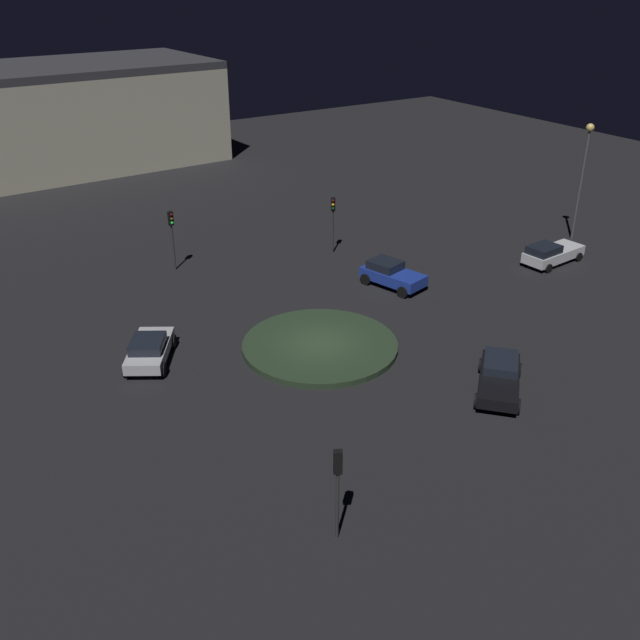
{
  "coord_description": "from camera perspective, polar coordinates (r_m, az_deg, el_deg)",
  "views": [
    {
      "loc": [
        -27.28,
        17.68,
        18.05
      ],
      "look_at": [
        0.0,
        0.0,
        1.64
      ],
      "focal_mm": 39.9,
      "sensor_mm": 36.0,
      "label": 1
    }
  ],
  "objects": [
    {
      "name": "ground_plane",
      "position": [
        37.18,
        0.0,
        -2.25
      ],
      "size": [
        112.73,
        112.73,
        0.0
      ],
      "primitive_type": "plane",
      "color": "black"
    },
    {
      "name": "roundabout_island",
      "position": [
        37.11,
        0.0,
        -2.05
      ],
      "size": [
        8.13,
        8.13,
        0.3
      ],
      "primitive_type": "cylinder",
      "color": "#263823",
      "rests_on": "ground_plane"
    },
    {
      "name": "car_white",
      "position": [
        49.84,
        18.06,
        5.12
      ],
      "size": [
        2.25,
        4.67,
        1.47
      ],
      "rotation": [
        0.0,
        0.0,
        -1.49
      ],
      "color": "white",
      "rests_on": "ground_plane"
    },
    {
      "name": "car_silver",
      "position": [
        36.56,
        -13.53,
        -2.28
      ],
      "size": [
        4.39,
        3.68,
        1.41
      ],
      "rotation": [
        0.0,
        0.0,
        -0.56
      ],
      "color": "silver",
      "rests_on": "ground_plane"
    },
    {
      "name": "car_black",
      "position": [
        34.38,
        14.2,
        -4.4
      ],
      "size": [
        4.39,
        4.58,
        1.31
      ],
      "rotation": [
        0.0,
        0.0,
        2.31
      ],
      "color": "black",
      "rests_on": "ground_plane"
    },
    {
      "name": "car_blue",
      "position": [
        44.22,
        5.75,
        3.7
      ],
      "size": [
        4.31,
        2.86,
        1.54
      ],
      "rotation": [
        0.0,
        0.0,
        3.39
      ],
      "color": "#1E38A5",
      "rests_on": "ground_plane"
    },
    {
      "name": "traffic_light_east",
      "position": [
        46.71,
        -11.8,
        7.19
      ],
      "size": [
        0.37,
        0.33,
        3.95
      ],
      "rotation": [
        0.0,
        0.0,
        -2.99
      ],
      "color": "#2D2D2D",
      "rests_on": "ground_plane"
    },
    {
      "name": "traffic_light_northwest",
      "position": [
        24.32,
        1.42,
        -12.42
      ],
      "size": [
        0.4,
        0.37,
        3.75
      ],
      "rotation": [
        0.0,
        0.0,
        -0.53
      ],
      "color": "#2D2D2D",
      "rests_on": "ground_plane"
    },
    {
      "name": "traffic_light_southeast",
      "position": [
        48.57,
        1.05,
        8.51
      ],
      "size": [
        0.39,
        0.37,
        3.94
      ],
      "rotation": [
        0.0,
        0.0,
        2.5
      ],
      "color": "#2D2D2D",
      "rests_on": "ground_plane"
    },
    {
      "name": "streetlamp_south",
      "position": [
        53.67,
        20.43,
        11.71
      ],
      "size": [
        0.56,
        0.56,
        8.28
      ],
      "color": "#4C4C51",
      "rests_on": "ground_plane"
    },
    {
      "name": "store_building",
      "position": [
        74.41,
        -23.13,
        14.46
      ],
      "size": [
        15.95,
        37.54,
        9.53
      ],
      "rotation": [
        0.0,
        0.0,
        1.61
      ],
      "color": "#B7B299",
      "rests_on": "ground_plane"
    }
  ]
}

